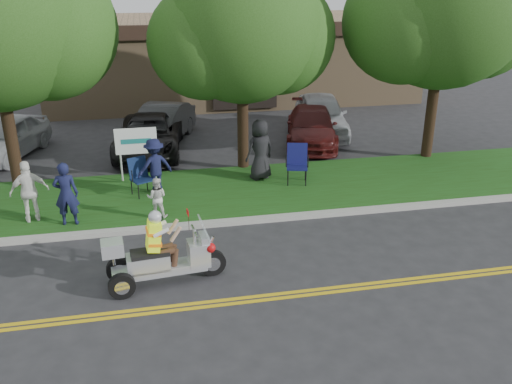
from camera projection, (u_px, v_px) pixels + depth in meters
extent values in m
plane|color=#28282B|center=(282.00, 283.00, 11.42)|extent=(120.00, 120.00, 0.00)
cube|color=gold|center=(289.00, 297.00, 10.89)|extent=(60.00, 0.10, 0.01)
cube|color=gold|center=(287.00, 293.00, 11.03)|extent=(60.00, 0.10, 0.01)
cube|color=#A8A89E|center=(253.00, 220.00, 14.16)|extent=(60.00, 0.25, 0.12)
cube|color=#1F4612|center=(239.00, 190.00, 16.12)|extent=(60.00, 4.00, 0.10)
cube|color=#9E7F5B|center=(230.00, 57.00, 28.29)|extent=(18.00, 8.00, 4.00)
cube|color=black|center=(244.00, 31.00, 23.97)|extent=(18.00, 0.30, 0.60)
cylinder|color=#332114|center=(7.00, 113.00, 15.69)|extent=(0.36, 0.36, 4.59)
sphere|color=#254D16|center=(46.00, 29.00, 15.36)|extent=(4.05, 4.05, 4.05)
cylinder|color=#332114|center=(243.00, 107.00, 17.26)|extent=(0.36, 0.36, 4.20)
sphere|color=#254D16|center=(242.00, 24.00, 16.30)|extent=(4.80, 4.80, 4.80)
sphere|color=#254D16|center=(278.00, 37.00, 16.97)|extent=(3.60, 3.60, 3.60)
sphere|color=#254D16|center=(204.00, 43.00, 16.09)|extent=(3.36, 3.36, 3.36)
cylinder|color=#332114|center=(434.00, 91.00, 18.19)|extent=(0.36, 0.36, 4.76)
sphere|color=#254D16|center=(445.00, 0.00, 17.10)|extent=(5.60, 5.60, 5.60)
sphere|color=#254D16|center=(477.00, 16.00, 17.83)|extent=(4.20, 4.20, 4.20)
sphere|color=#254D16|center=(405.00, 21.00, 16.88)|extent=(3.92, 3.92, 3.92)
cylinder|color=silver|center=(121.00, 167.00, 16.56)|extent=(0.06, 0.06, 1.10)
cylinder|color=silver|center=(155.00, 165.00, 16.75)|extent=(0.06, 0.06, 1.10)
cube|color=white|center=(136.00, 141.00, 16.36)|extent=(1.25, 0.06, 0.80)
cylinder|color=black|center=(212.00, 263.00, 11.61)|extent=(0.59, 0.19, 0.58)
cylinder|color=black|center=(122.00, 286.00, 10.78)|extent=(0.55, 0.20, 0.54)
cylinder|color=black|center=(119.00, 269.00, 11.39)|extent=(0.55, 0.20, 0.54)
cube|color=silver|center=(163.00, 269.00, 11.30)|extent=(1.87, 0.62, 0.17)
cube|color=silver|center=(148.00, 262.00, 11.15)|extent=(0.91, 0.53, 0.34)
cube|color=black|center=(150.00, 253.00, 11.08)|extent=(0.81, 0.48, 0.10)
cube|color=silver|center=(199.00, 253.00, 11.42)|extent=(0.48, 0.50, 0.53)
cube|color=silver|center=(204.00, 228.00, 11.25)|extent=(0.23, 0.46, 0.47)
cube|color=silver|center=(112.00, 248.00, 10.80)|extent=(0.47, 0.45, 0.29)
sphere|color=#B20C0F|center=(210.00, 247.00, 11.30)|extent=(0.21, 0.21, 0.21)
cube|color=#D6FF1A|center=(154.00, 236.00, 10.97)|extent=(0.37, 0.42, 0.63)
sphere|color=silver|center=(155.00, 217.00, 10.83)|extent=(0.28, 0.28, 0.28)
cylinder|color=black|center=(288.00, 178.00, 16.25)|extent=(0.03, 0.03, 0.49)
cylinder|color=black|center=(306.00, 178.00, 16.22)|extent=(0.03, 0.03, 0.49)
cylinder|color=black|center=(288.00, 172.00, 16.71)|extent=(0.03, 0.03, 0.49)
cylinder|color=black|center=(305.00, 173.00, 16.68)|extent=(0.03, 0.03, 0.49)
cube|color=#111451|center=(297.00, 167.00, 16.37)|extent=(0.74, 0.70, 0.04)
cube|color=#111451|center=(297.00, 154.00, 16.49)|extent=(0.64, 0.33, 0.67)
cylinder|color=black|center=(139.00, 192.00, 15.28)|extent=(0.03, 0.03, 0.45)
cylinder|color=black|center=(154.00, 188.00, 15.56)|extent=(0.03, 0.03, 0.45)
cylinder|color=black|center=(132.00, 187.00, 15.62)|extent=(0.03, 0.03, 0.45)
cylinder|color=black|center=(147.00, 183.00, 15.89)|extent=(0.03, 0.03, 0.45)
cube|color=#0E1D42|center=(142.00, 180.00, 15.50)|extent=(0.73, 0.70, 0.04)
cube|color=#0E1D42|center=(138.00, 167.00, 15.57)|extent=(0.58, 0.39, 0.61)
imported|color=#161A3D|center=(66.00, 194.00, 13.55)|extent=(0.62, 0.41, 1.65)
imported|color=white|center=(29.00, 191.00, 13.74)|extent=(1.02, 0.65, 1.62)
imported|color=#15183B|center=(155.00, 166.00, 15.59)|extent=(1.18, 0.93, 1.61)
imported|color=black|center=(260.00, 150.00, 16.58)|extent=(1.06, 0.88, 1.87)
imported|color=silver|center=(157.00, 198.00, 14.06)|extent=(0.60, 0.51, 1.08)
imported|color=#9FA1A6|center=(5.00, 137.00, 18.99)|extent=(2.90, 4.53, 1.43)
imported|color=#343537|center=(161.00, 124.00, 20.70)|extent=(2.98, 4.51, 1.41)
imported|color=black|center=(149.00, 136.00, 19.33)|extent=(2.77, 5.05, 1.34)
imported|color=#461110|center=(312.00, 126.00, 20.55)|extent=(3.03, 4.90, 1.32)
imported|color=#A9ABB0|center=(321.00, 115.00, 21.69)|extent=(2.73, 4.96, 1.60)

